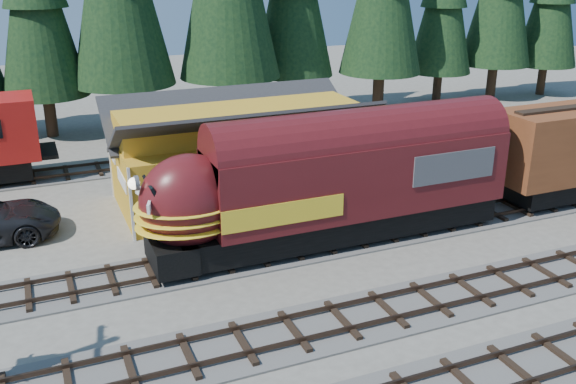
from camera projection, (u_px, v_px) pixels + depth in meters
name	position (u px, v px, depth m)	size (l,w,h in m)	color
ground	(332.00, 293.00, 23.97)	(120.00, 120.00, 0.00)	#6B665B
track_siding	(481.00, 214.00, 31.01)	(68.00, 3.20, 0.33)	#4C4947
track_spur	(29.00, 178.00, 35.89)	(32.00, 3.20, 0.33)	#4C4947
depot	(240.00, 144.00, 31.99)	(12.80, 7.00, 5.30)	#C4901B
locomotive	(323.00, 189.00, 27.04)	(16.38, 3.25, 4.45)	black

